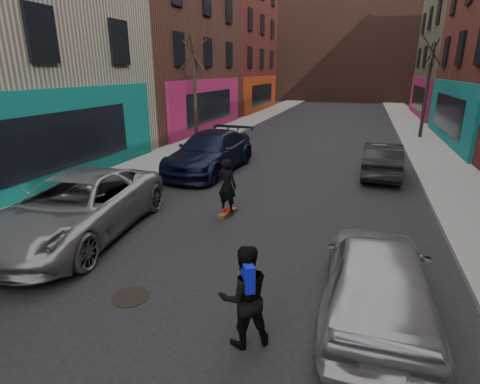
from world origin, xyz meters
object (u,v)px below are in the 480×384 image
Objects in this scene: parked_left_far at (77,207)px; parked_right_far at (377,278)px; parked_left_end at (210,152)px; parked_right_end at (382,160)px; tree_right_far at (428,80)px; manhole at (131,297)px; pedestrian at (244,296)px; tree_left_far at (195,84)px; skateboarder at (227,186)px; skateboard at (227,213)px.

parked_right_far is at bearing -16.48° from parked_left_far.
parked_left_end reaches higher than parked_right_end.
parked_left_far is (-10.17, -18.26, -2.74)m from tree_right_far.
parked_right_end reaches higher than manhole.
pedestrian reaches higher than parked_left_end.
parked_left_far is at bearing -58.32° from pedestrian.
parked_left_far is (2.23, -12.26, -2.59)m from tree_left_far.
parked_left_far is at bearing 49.32° from skateboarder.
skateboard is 5.54m from pedestrian.
parked_left_end is at bearing 77.05° from parked_left_far.
pedestrian is (2.11, -5.07, 0.79)m from skateboard.
tree_left_far is 16.61m from parked_right_far.
skateboarder is at bearing 54.85° from parked_right_end.
tree_right_far is 17.42m from skateboarder.
parked_left_far is 4.03m from skateboarder.
parked_left_end is at bearing 127.89° from skateboard.
tree_right_far reaches higher than skateboarder.
parked_left_end is 1.28× the size of parked_right_far.
pedestrian is (7.47, -14.78, -2.54)m from tree_left_far.
parked_left_end is (2.96, -5.15, -2.56)m from tree_left_far.
parked_left_end is 8.02× the size of manhole.
parked_left_far is at bearing -119.12° from tree_right_far.
pedestrian is at bearing -57.23° from skateboard.
parked_left_far is 7.27m from parked_right_far.
tree_right_far reaches higher than pedestrian.
skateboarder is 2.28× the size of manhole.
parked_right_end is 7.45m from skateboard.
skateboard is at bearing -43.34° from parked_right_far.
skateboard is 0.48× the size of pedestrian.
tree_left_far is 13.78m from tree_right_far.
manhole is (2.83, -2.01, -0.78)m from parked_left_far.
pedestrian is (2.11, -5.07, -0.06)m from skateboarder.
parked_left_end is at bearing -52.11° from skateboarder.
skateboarder is (2.40, -4.56, 0.08)m from parked_left_end.
skateboarder is at bearing 32.07° from parked_left_far.
parked_left_far is 1.39× the size of parked_right_end.
parked_right_end is at bearing -104.89° from tree_right_far.
tree_left_far is 0.96× the size of tree_right_far.
skateboard is (-7.05, -15.71, -3.48)m from tree_right_far.
parked_left_far is 1.01× the size of parked_left_end.
tree_left_far reaches higher than parked_left_far.
manhole is (-0.30, -4.56, -0.04)m from skateboard.
skateboarder reaches higher than parked_left_end.
pedestrian is at bearing -103.36° from tree_right_far.
parked_right_end is at bearing 65.68° from manhole.
skateboarder is 5.49m from pedestrian.
manhole is at bearing -74.01° from parked_left_end.
parked_left_end is at bearing -130.26° from tree_right_far.
skateboarder is 4.66m from manhole.
skateboarder is at bearing -59.23° from parked_left_end.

